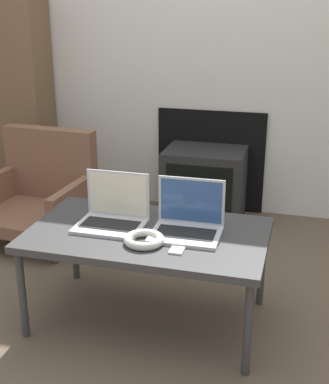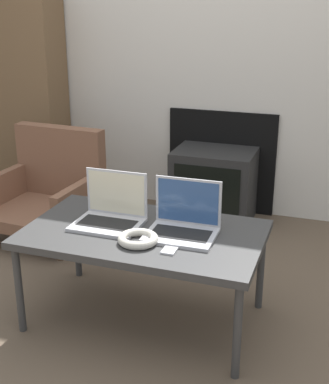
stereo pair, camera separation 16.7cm
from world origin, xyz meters
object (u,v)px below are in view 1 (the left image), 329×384
armchair (40,191)px  phone (179,247)px  laptop_left (113,214)px  tv (204,185)px  laptop_right (188,222)px  headphones (144,240)px

armchair → phone: bearing=-34.8°
laptop_left → armchair: 1.12m
laptop_left → tv: size_ratio=0.57×
laptop_right → tv: size_ratio=0.58×
laptop_left → armchair: laptop_left is taller
armchair → laptop_left: bearing=-39.7°
laptop_left → headphones: 0.27m
armchair → laptop_right: bearing=-29.3°
laptop_left → tv: (0.19, 1.31, -0.27)m
armchair → tv: bearing=33.0°
laptop_left → armchair: (-0.80, 0.75, -0.22)m
headphones → armchair: (-1.01, 0.92, -0.18)m
headphones → phone: size_ratio=1.26×
tv → phone: bearing=-83.2°
laptop_left → laptop_right: 0.37m
headphones → phone: headphones is taller
phone → armchair: armchair is taller
phone → tv: (-0.18, 1.48, -0.23)m
headphones → tv: headphones is taller
laptop_left → phone: 0.41m
laptop_left → phone: size_ratio=2.19×
laptop_left → tv: laptop_left is taller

